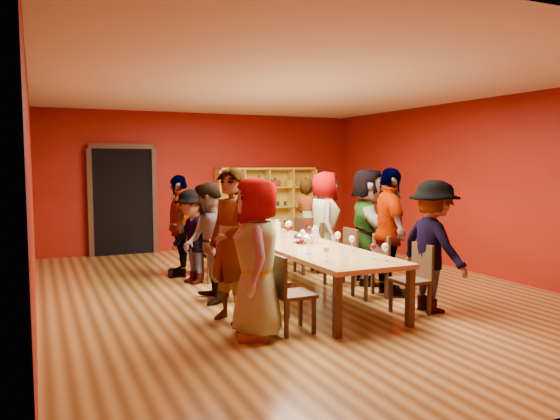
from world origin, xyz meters
The scene contains 47 objects.
room_shell centered at (0.00, 0.00, 1.50)m, with size 7.10×9.10×3.04m.
tasting_table centered at (0.00, 0.00, 0.70)m, with size 1.10×4.50×0.75m.
doorway centered at (-1.80, 4.43, 1.12)m, with size 1.40×0.17×2.30m.
shelving_unit centered at (1.40, 4.32, 0.98)m, with size 2.40×0.40×1.80m.
chair_person_left_0 centered at (-0.91, -1.77, 0.50)m, with size 0.42×0.42×0.89m.
person_left_0 centered at (-1.28, -1.77, 0.88)m, with size 0.86×0.47×1.76m, color beige.
chair_person_left_1 centered at (-0.91, -1.08, 0.50)m, with size 0.42×0.42×0.89m.
person_left_1 centered at (-1.34, -1.08, 0.93)m, with size 0.68×0.50×1.86m, color pink.
chair_person_left_2 centered at (-0.91, -0.11, 0.50)m, with size 0.42×0.42×0.89m.
person_left_2 centered at (-1.34, -0.11, 0.83)m, with size 0.81×0.44×1.66m, color #121733.
chair_person_left_3 centered at (-0.91, 1.15, 0.50)m, with size 0.42×0.42×0.89m.
person_left_3 centered at (-1.22, 1.15, 0.75)m, with size 0.97×0.40×1.50m, color #D89193.
chair_person_left_4 centered at (-0.91, 1.80, 0.50)m, with size 0.42×0.42×0.89m.
person_left_4 centered at (-1.26, 1.80, 0.86)m, with size 1.00×0.46×1.71m, color #4F4F55.
chair_person_right_0 centered at (0.91, -1.72, 0.50)m, with size 0.42×0.42×0.89m.
person_right_0 centered at (1.19, -1.72, 0.85)m, with size 1.10×0.45×1.70m, color beige.
chair_person_right_1 centered at (0.91, -0.81, 0.50)m, with size 0.42×0.42×0.89m.
person_right_1 centered at (1.16, -0.81, 0.92)m, with size 1.08×0.49×1.85m, color #525358.
chair_person_right_2 centered at (0.91, 0.02, 0.50)m, with size 0.42×0.42×0.89m.
person_right_2 centered at (1.33, 0.02, 0.92)m, with size 1.70×0.49×1.83m, color white.
chair_person_right_3 centered at (0.91, 1.11, 0.50)m, with size 0.42×0.42×0.89m.
person_right_3 centered at (1.16, 1.11, 0.88)m, with size 0.86×0.47×1.76m, color #4D4E52.
chair_person_right_4 centered at (0.91, 1.81, 0.50)m, with size 0.42×0.42×0.89m.
person_right_4 centered at (1.19, 1.81, 0.81)m, with size 0.59×0.43×1.62m, color #6182C8.
wine_glass_0 centered at (0.37, -1.06, 0.89)m, with size 0.08×0.08×0.20m.
wine_glass_1 centered at (-0.02, -0.37, 0.91)m, with size 0.09×0.09×0.22m.
wine_glass_2 centered at (-0.35, -0.12, 0.88)m, with size 0.07×0.07×0.18m.
wine_glass_3 centered at (0.33, 0.88, 0.89)m, with size 0.08×0.08×0.19m.
wine_glass_4 centered at (0.29, 0.02, 0.91)m, with size 0.09×0.09×0.22m.
wine_glass_5 centered at (-0.28, 0.06, 0.89)m, with size 0.08×0.08×0.20m.
wine_glass_6 centered at (0.10, 0.37, 0.88)m, with size 0.07×0.07×0.19m.
wine_glass_7 centered at (0.35, 1.83, 0.89)m, with size 0.08×0.08×0.19m.
wine_glass_8 centered at (-0.33, -1.62, 0.88)m, with size 0.07×0.07×0.18m.
wine_glass_9 centered at (-0.10, 1.36, 0.90)m, with size 0.09×0.09×0.21m.
wine_glass_10 centered at (-0.28, -1.05, 0.91)m, with size 0.09×0.09×0.22m.
wine_glass_11 centered at (-0.31, 1.67, 0.91)m, with size 0.09×0.09×0.21m.
wine_glass_12 centered at (0.33, 0.81, 0.91)m, with size 0.09×0.09×0.22m.
wine_glass_13 centered at (-0.30, -0.92, 0.88)m, with size 0.07×0.07×0.18m.
wine_glass_14 centered at (-0.29, 1.04, 0.89)m, with size 0.08×0.08×0.20m.
wine_glass_15 centered at (-0.31, 1.97, 0.89)m, with size 0.08×0.08×0.19m.
wine_glass_16 centered at (0.27, -1.72, 0.88)m, with size 0.07×0.07×0.19m.
wine_glass_17 centered at (0.33, -0.77, 0.91)m, with size 0.09×0.09×0.22m.
wine_glass_18 centered at (0.33, -1.89, 0.90)m, with size 0.08×0.08×0.21m.
spittoon_bowl centered at (0.10, -0.20, 0.83)m, with size 0.32×0.32×0.18m, color silver.
carafe_a centered at (-0.07, 0.40, 0.88)m, with size 0.14×0.14×0.29m.
carafe_b centered at (0.21, -0.32, 0.87)m, with size 0.13×0.13×0.26m.
wine_bottle centered at (0.06, 1.74, 0.88)m, with size 0.10×0.10×0.33m.
Camera 1 is at (-3.46, -7.24, 1.92)m, focal length 35.00 mm.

